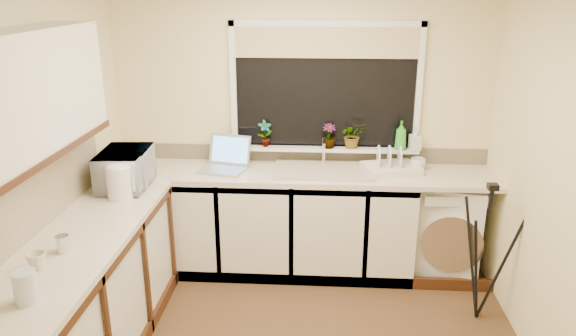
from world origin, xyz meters
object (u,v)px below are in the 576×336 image
at_px(plant_c, 329,136).
at_px(soap_bottle_green, 401,136).
at_px(tripod, 484,253).
at_px(plant_d, 353,135).
at_px(microwave, 125,169).
at_px(cup_back, 418,164).
at_px(washing_machine, 444,226).
at_px(kettle, 120,183).
at_px(steel_jar, 63,244).
at_px(glass_jug, 25,287).
at_px(cup_left, 37,261).
at_px(dish_rack, 391,169).
at_px(soap_bottle_clear, 415,139).
at_px(plant_a, 265,134).
at_px(laptop, 226,160).

relative_size(plant_c, soap_bottle_green, 0.86).
distance_m(tripod, plant_d, 1.42).
xyz_separation_m(microwave, cup_back, (2.29, 0.54, -0.09)).
bearing_deg(cup_back, washing_machine, -12.05).
bearing_deg(kettle, steel_jar, -92.26).
bearing_deg(glass_jug, kettle, 91.21).
relative_size(washing_machine, kettle, 3.51).
distance_m(kettle, cup_left, 1.06).
height_order(dish_rack, cup_back, cup_back).
height_order(plant_c, soap_bottle_green, soap_bottle_green).
height_order(plant_c, soap_bottle_clear, plant_c).
height_order(washing_machine, steel_jar, steel_jar).
relative_size(plant_a, plant_d, 1.03).
bearing_deg(dish_rack, tripod, -65.70).
bearing_deg(microwave, dish_rack, -80.97).
bearing_deg(cup_back, soap_bottle_clear, 102.68).
distance_m(laptop, soap_bottle_clear, 1.60).
xyz_separation_m(kettle, cup_back, (2.25, 0.77, -0.07)).
xyz_separation_m(tripod, soap_bottle_clear, (-0.41, 0.86, 0.61)).
xyz_separation_m(laptop, plant_c, (0.86, 0.16, 0.18)).
bearing_deg(laptop, cup_back, 15.71).
height_order(steel_jar, plant_d, plant_d).
bearing_deg(kettle, cup_back, 18.96).
height_order(kettle, soap_bottle_clear, soap_bottle_clear).
relative_size(glass_jug, cup_left, 1.62).
height_order(plant_a, cup_left, plant_a).
relative_size(glass_jug, soap_bottle_green, 0.68).
bearing_deg(steel_jar, dish_rack, 36.88).
bearing_deg(plant_a, cup_back, -4.55).
bearing_deg(plant_a, laptop, -152.54).
height_order(soap_bottle_clear, cup_back, soap_bottle_clear).
bearing_deg(laptop, dish_rack, 12.88).
distance_m(dish_rack, soap_bottle_clear, 0.34).
bearing_deg(steel_jar, cup_back, 35.34).
bearing_deg(microwave, cup_left, 174.60).
height_order(microwave, plant_d, plant_d).
height_order(laptop, soap_bottle_green, soap_bottle_green).
xyz_separation_m(washing_machine, tripod, (0.13, -0.71, 0.12)).
height_order(steel_jar, soap_bottle_green, soap_bottle_green).
distance_m(laptop, dish_rack, 1.38).
relative_size(steel_jar, cup_back, 0.81).
bearing_deg(tripod, soap_bottle_green, 127.53).
bearing_deg(soap_bottle_clear, plant_a, 179.45).
bearing_deg(steel_jar, tripod, 17.74).
xyz_separation_m(kettle, steel_jar, (-0.03, -0.85, -0.07)).
bearing_deg(plant_d, laptop, -170.59).
bearing_deg(glass_jug, cup_back, 43.92).
bearing_deg(dish_rack, steel_jar, -160.51).
xyz_separation_m(plant_c, cup_left, (-1.59, -1.92, -0.21)).
relative_size(washing_machine, dish_rack, 1.92).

